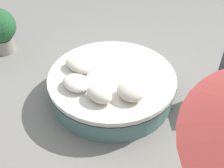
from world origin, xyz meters
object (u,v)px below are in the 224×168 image
object	(u,v)px
throw_pillow_2	(100,95)
throw_pillow_3	(130,92)
round_bed	(112,86)
throw_pillow_0	(79,65)
throw_pillow_1	(77,83)

from	to	relation	value
throw_pillow_2	throw_pillow_3	bearing A→B (deg)	-136.41
round_bed	throw_pillow_0	bearing A→B (deg)	21.14
throw_pillow_3	round_bed	bearing A→B (deg)	-25.97
throw_pillow_2	round_bed	bearing A→B (deg)	-70.26
throw_pillow_0	throw_pillow_3	size ratio (longest dim) A/B	1.22
throw_pillow_0	throw_pillow_2	bearing A→B (deg)	154.16
throw_pillow_1	throw_pillow_2	bearing A→B (deg)	178.42
round_bed	throw_pillow_0	distance (m)	0.68
throw_pillow_1	round_bed	bearing A→B (deg)	-114.56
throw_pillow_1	throw_pillow_2	distance (m)	0.47
round_bed	throw_pillow_1	distance (m)	0.71
throw_pillow_0	throw_pillow_2	world-z (taller)	throw_pillow_2
throw_pillow_1	throw_pillow_3	bearing A→B (deg)	-159.20
round_bed	throw_pillow_3	xyz separation A→B (m)	(-0.55, 0.27, 0.34)
throw_pillow_0	throw_pillow_3	xyz separation A→B (m)	(-1.11, 0.05, 0.02)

